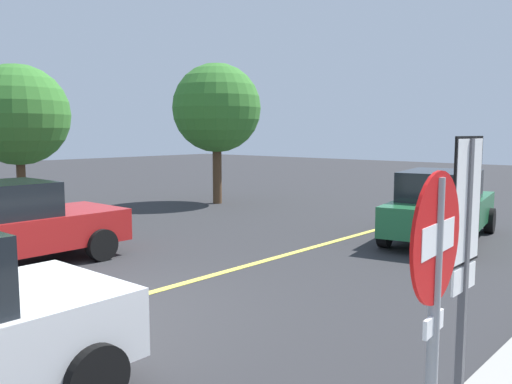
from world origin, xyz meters
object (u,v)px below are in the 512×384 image
Objects in this scene: speed_limit_sign at (466,234)px; car_green_crossing at (441,206)px; tree_right_verge at (18,115)px; tree_centre_verge at (217,108)px; stop_sign at (434,300)px.

speed_limit_sign is 0.54× the size of car_green_crossing.
tree_right_verge is (2.32, 12.57, 1.23)m from speed_limit_sign.
car_green_crossing is at bearing 23.18° from speed_limit_sign.
tree_right_verge is at bearing 79.55° from speed_limit_sign.
tree_right_verge reaches higher than speed_limit_sign.
speed_limit_sign is 0.58× the size of tree_right_verge.
car_green_crossing is 11.00m from tree_right_verge.
tree_centre_verge is 6.92m from tree_right_verge.
car_green_crossing is at bearing -97.39° from tree_centre_verge.
car_green_crossing is at bearing -57.62° from tree_right_verge.
stop_sign is 0.54× the size of tree_right_verge.
stop_sign is 1.29m from speed_limit_sign.
tree_centre_verge is at bearing 49.92° from stop_sign.
tree_right_verge reaches higher than car_green_crossing.
speed_limit_sign reaches higher than car_green_crossing.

